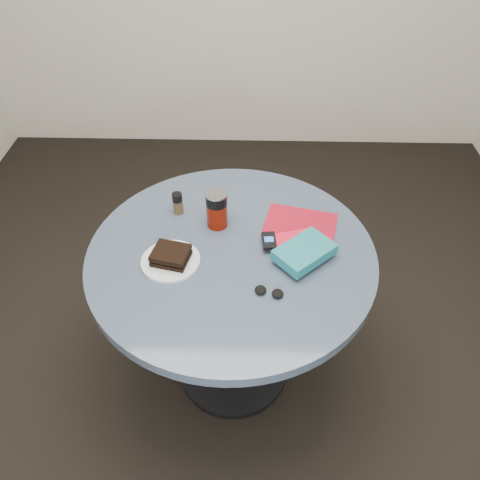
{
  "coord_description": "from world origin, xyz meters",
  "views": [
    {
      "loc": [
        0.06,
        -1.16,
        1.87
      ],
      "look_at": [
        0.03,
        0.0,
        0.8
      ],
      "focal_mm": 35.0,
      "sensor_mm": 36.0,
      "label": 1
    }
  ],
  "objects_px": {
    "plate": "(171,261)",
    "red_book": "(292,243)",
    "soda_can": "(217,209)",
    "headphones": "(269,292)",
    "table": "(232,282)",
    "novel": "(304,252)",
    "magazine": "(300,225)",
    "sandwich": "(171,255)",
    "mp3_player": "(269,241)",
    "pepper_grinder": "(178,203)"
  },
  "relations": [
    {
      "from": "sandwich",
      "to": "pepper_grinder",
      "type": "height_order",
      "value": "pepper_grinder"
    },
    {
      "from": "soda_can",
      "to": "mp3_player",
      "type": "height_order",
      "value": "soda_can"
    },
    {
      "from": "sandwich",
      "to": "mp3_player",
      "type": "relative_size",
      "value": 1.59
    },
    {
      "from": "table",
      "to": "novel",
      "type": "height_order",
      "value": "novel"
    },
    {
      "from": "sandwich",
      "to": "headphones",
      "type": "relative_size",
      "value": 1.38
    },
    {
      "from": "plate",
      "to": "red_book",
      "type": "distance_m",
      "value": 0.42
    },
    {
      "from": "table",
      "to": "pepper_grinder",
      "type": "distance_m",
      "value": 0.36
    },
    {
      "from": "headphones",
      "to": "pepper_grinder",
      "type": "bearing_deg",
      "value": 130.04
    },
    {
      "from": "plate",
      "to": "pepper_grinder",
      "type": "relative_size",
      "value": 2.3
    },
    {
      "from": "table",
      "to": "red_book",
      "type": "xyz_separation_m",
      "value": [
        0.21,
        0.03,
        0.17
      ]
    },
    {
      "from": "soda_can",
      "to": "mp3_player",
      "type": "distance_m",
      "value": 0.22
    },
    {
      "from": "magazine",
      "to": "headphones",
      "type": "height_order",
      "value": "headphones"
    },
    {
      "from": "magazine",
      "to": "table",
      "type": "bearing_deg",
      "value": -137.28
    },
    {
      "from": "novel",
      "to": "table",
      "type": "bearing_deg",
      "value": 129.49
    },
    {
      "from": "table",
      "to": "pepper_grinder",
      "type": "bearing_deg",
      "value": 135.63
    },
    {
      "from": "plate",
      "to": "magazine",
      "type": "distance_m",
      "value": 0.49
    },
    {
      "from": "sandwich",
      "to": "soda_can",
      "type": "height_order",
      "value": "soda_can"
    },
    {
      "from": "plate",
      "to": "headphones",
      "type": "height_order",
      "value": "headphones"
    },
    {
      "from": "sandwich",
      "to": "headphones",
      "type": "xyz_separation_m",
      "value": [
        0.32,
        -0.13,
        -0.02
      ]
    },
    {
      "from": "soda_can",
      "to": "magazine",
      "type": "bearing_deg",
      "value": 0.75
    },
    {
      "from": "mp3_player",
      "to": "sandwich",
      "type": "bearing_deg",
      "value": -164.8
    },
    {
      "from": "plate",
      "to": "red_book",
      "type": "bearing_deg",
      "value": 12.91
    },
    {
      "from": "mp3_player",
      "to": "headphones",
      "type": "bearing_deg",
      "value": -90.8
    },
    {
      "from": "mp3_player",
      "to": "plate",
      "type": "bearing_deg",
      "value": -164.89
    },
    {
      "from": "magazine",
      "to": "headphones",
      "type": "bearing_deg",
      "value": -96.58
    },
    {
      "from": "soda_can",
      "to": "pepper_grinder",
      "type": "height_order",
      "value": "soda_can"
    },
    {
      "from": "pepper_grinder",
      "to": "red_book",
      "type": "height_order",
      "value": "pepper_grinder"
    },
    {
      "from": "magazine",
      "to": "novel",
      "type": "xyz_separation_m",
      "value": [
        -0.0,
        -0.18,
        0.03
      ]
    },
    {
      "from": "pepper_grinder",
      "to": "sandwich",
      "type": "bearing_deg",
      "value": -88.01
    },
    {
      "from": "table",
      "to": "red_book",
      "type": "relative_size",
      "value": 6.14
    },
    {
      "from": "soda_can",
      "to": "headphones",
      "type": "relative_size",
      "value": 1.45
    },
    {
      "from": "red_book",
      "to": "pepper_grinder",
      "type": "bearing_deg",
      "value": 142.01
    },
    {
      "from": "table",
      "to": "red_book",
      "type": "height_order",
      "value": "red_book"
    },
    {
      "from": "red_book",
      "to": "mp3_player",
      "type": "xyz_separation_m",
      "value": [
        -0.08,
        -0.01,
        0.01
      ]
    },
    {
      "from": "pepper_grinder",
      "to": "headphones",
      "type": "xyz_separation_m",
      "value": [
        0.33,
        -0.4,
        -0.03
      ]
    },
    {
      "from": "sandwich",
      "to": "table",
      "type": "bearing_deg",
      "value": 17.66
    },
    {
      "from": "headphones",
      "to": "sandwich",
      "type": "bearing_deg",
      "value": 158.01
    },
    {
      "from": "table",
      "to": "mp3_player",
      "type": "distance_m",
      "value": 0.23
    },
    {
      "from": "table",
      "to": "novel",
      "type": "distance_m",
      "value": 0.32
    },
    {
      "from": "sandwich",
      "to": "pepper_grinder",
      "type": "relative_size",
      "value": 1.59
    },
    {
      "from": "pepper_grinder",
      "to": "mp3_player",
      "type": "xyz_separation_m",
      "value": [
        0.34,
        -0.18,
        -0.02
      ]
    },
    {
      "from": "pepper_grinder",
      "to": "magazine",
      "type": "xyz_separation_m",
      "value": [
        0.45,
        -0.06,
        -0.04
      ]
    },
    {
      "from": "plate",
      "to": "headphones",
      "type": "bearing_deg",
      "value": -21.76
    },
    {
      "from": "magazine",
      "to": "pepper_grinder",
      "type": "bearing_deg",
      "value": -174.72
    },
    {
      "from": "plate",
      "to": "sandwich",
      "type": "xyz_separation_m",
      "value": [
        0.0,
        0.0,
        0.03
      ]
    },
    {
      "from": "pepper_grinder",
      "to": "headphones",
      "type": "relative_size",
      "value": 0.87
    },
    {
      "from": "sandwich",
      "to": "red_book",
      "type": "distance_m",
      "value": 0.42
    },
    {
      "from": "table",
      "to": "red_book",
      "type": "distance_m",
      "value": 0.28
    },
    {
      "from": "table",
      "to": "sandwich",
      "type": "height_order",
      "value": "sandwich"
    },
    {
      "from": "table",
      "to": "headphones",
      "type": "bearing_deg",
      "value": -56.98
    }
  ]
}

